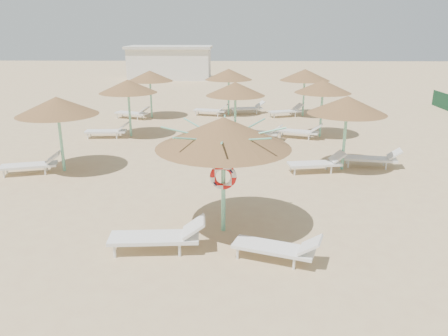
{
  "coord_description": "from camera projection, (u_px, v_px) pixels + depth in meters",
  "views": [
    {
      "loc": [
        0.58,
        -9.98,
        5.01
      ],
      "look_at": [
        0.29,
        1.51,
        1.3
      ],
      "focal_mm": 35.0,
      "sensor_mm": 36.0,
      "label": 1
    }
  ],
  "objects": [
    {
      "name": "palapa_field",
      "position": [
        225.0,
        87.0,
        20.8
      ],
      "size": [
        14.55,
        13.79,
        2.72
      ],
      "color": "#7AD3AE",
      "rests_on": "ground"
    },
    {
      "name": "service_hut",
      "position": [
        170.0,
        62.0,
        43.98
      ],
      "size": [
        8.4,
        4.4,
        3.25
      ],
      "color": "silver",
      "rests_on": "ground"
    },
    {
      "name": "lounger_main_a",
      "position": [
        161.0,
        236.0,
        10.14
      ],
      "size": [
        2.27,
        0.82,
        0.81
      ],
      "rotation": [
        0.0,
        0.0,
        0.07
      ],
      "color": "white",
      "rests_on": "ground"
    },
    {
      "name": "ground",
      "position": [
        211.0,
        235.0,
        11.05
      ],
      "size": [
        120.0,
        120.0,
        0.0
      ],
      "primitive_type": "plane",
      "color": "tan",
      "rests_on": "ground"
    },
    {
      "name": "main_palapa",
      "position": [
        223.0,
        133.0,
        10.51
      ],
      "size": [
        3.32,
        3.32,
        2.98
      ],
      "color": "#7AD3AE",
      "rests_on": "ground"
    },
    {
      "name": "lounger_main_b",
      "position": [
        279.0,
        247.0,
        9.72
      ],
      "size": [
        2.04,
        1.2,
        0.71
      ],
      "rotation": [
        0.0,
        0.0,
        -0.34
      ],
      "color": "white",
      "rests_on": "ground"
    }
  ]
}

